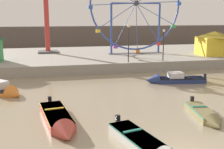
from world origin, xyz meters
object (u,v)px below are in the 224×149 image
at_px(motorboat_pale_grey, 147,147).
at_px(drop_tower_red_tower, 46,13).
at_px(motorboat_navy_blue, 171,79).
at_px(ferris_wheel_blue_frame, 136,5).
at_px(motorboat_orange_hull, 3,90).
at_px(promenade_lamp_near, 129,38).
at_px(promenade_lamp_far, 164,40).
at_px(motorboat_olive_wood, 206,116).
at_px(carnival_booth_yellow_awning, 214,43).
at_px(motorboat_faded_red, 59,122).

xyz_separation_m(motorboat_pale_grey, drop_tower_red_tower, (-4.52, 30.16, 6.49)).
relative_size(motorboat_navy_blue, drop_tower_red_tower, 0.53).
bearing_deg(ferris_wheel_blue_frame, motorboat_orange_hull, -138.34).
bearing_deg(motorboat_pale_grey, promenade_lamp_near, 153.16).
distance_m(motorboat_pale_grey, motorboat_orange_hull, 14.76).
xyz_separation_m(promenade_lamp_near, promenade_lamp_far, (4.27, 0.01, -0.32)).
xyz_separation_m(motorboat_navy_blue, motorboat_pale_grey, (-7.06, -13.04, -0.03)).
bearing_deg(promenade_lamp_near, motorboat_olive_wood, -88.20).
bearing_deg(motorboat_navy_blue, motorboat_pale_grey, 69.97).
relative_size(motorboat_olive_wood, drop_tower_red_tower, 0.40).
relative_size(motorboat_olive_wood, carnival_booth_yellow_awning, 1.01).
xyz_separation_m(motorboat_navy_blue, motorboat_faded_red, (-10.97, -8.92, -0.03)).
distance_m(motorboat_pale_grey, promenade_lamp_far, 21.30).
xyz_separation_m(motorboat_olive_wood, promenade_lamp_near, (-0.50, 15.85, 3.66)).
xyz_separation_m(motorboat_pale_grey, motorboat_faded_red, (-3.91, 4.12, 0.00)).
bearing_deg(motorboat_pale_grey, motorboat_faded_red, -150.03).
bearing_deg(motorboat_faded_red, motorboat_olive_wood, 75.93).
bearing_deg(motorboat_orange_hull, promenade_lamp_far, 68.72).
bearing_deg(motorboat_faded_red, drop_tower_red_tower, 172.81).
bearing_deg(motorboat_orange_hull, carnival_booth_yellow_awning, 68.28).
distance_m(ferris_wheel_blue_frame, carnival_booth_yellow_awning, 11.78).
xyz_separation_m(ferris_wheel_blue_frame, drop_tower_red_tower, (-12.13, 3.83, -1.11)).
distance_m(motorboat_pale_grey, drop_tower_red_tower, 31.18).
bearing_deg(carnival_booth_yellow_awning, ferris_wheel_blue_frame, 160.96).
height_order(ferris_wheel_blue_frame, promenade_lamp_near, ferris_wheel_blue_frame).
xyz_separation_m(drop_tower_red_tower, promenade_lamp_far, (13.31, -11.04, -3.19)).
relative_size(motorboat_pale_grey, promenade_lamp_near, 1.28).
height_order(motorboat_olive_wood, motorboat_navy_blue, motorboat_navy_blue).
relative_size(promenade_lamp_near, promenade_lamp_far, 1.15).
height_order(motorboat_olive_wood, motorboat_pale_grey, motorboat_pale_grey).
relative_size(motorboat_pale_grey, ferris_wheel_blue_frame, 0.41).
relative_size(drop_tower_red_tower, promenade_lamp_far, 3.04).
xyz_separation_m(motorboat_faded_red, ferris_wheel_blue_frame, (11.51, 22.21, 7.60)).
relative_size(ferris_wheel_blue_frame, promenade_lamp_far, 3.63).
height_order(motorboat_orange_hull, carnival_booth_yellow_awning, carnival_booth_yellow_awning).
bearing_deg(promenade_lamp_far, motorboat_pale_grey, -114.67).
distance_m(drop_tower_red_tower, promenade_lamp_far, 17.58).
bearing_deg(motorboat_pale_grey, motorboat_orange_hull, -159.73).
height_order(motorboat_navy_blue, promenade_lamp_near, promenade_lamp_near).
bearing_deg(promenade_lamp_near, motorboat_pale_grey, -103.29).
xyz_separation_m(motorboat_olive_wood, motorboat_navy_blue, (2.04, 9.78, 0.07)).
distance_m(motorboat_olive_wood, promenade_lamp_near, 16.28).
height_order(drop_tower_red_tower, promenade_lamp_near, drop_tower_red_tower).
xyz_separation_m(motorboat_navy_blue, drop_tower_red_tower, (-11.58, 17.12, 6.46)).
bearing_deg(ferris_wheel_blue_frame, motorboat_navy_blue, -92.35).
relative_size(motorboat_pale_grey, carnival_booth_yellow_awning, 1.22).
relative_size(motorboat_olive_wood, motorboat_navy_blue, 0.75).
relative_size(motorboat_navy_blue, promenade_lamp_far, 1.63).
relative_size(motorboat_navy_blue, motorboat_orange_hull, 1.24).
bearing_deg(motorboat_olive_wood, motorboat_faded_red, -86.98).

